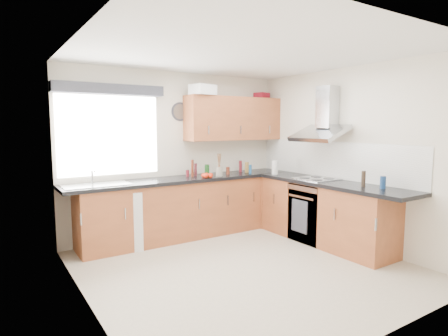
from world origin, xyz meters
TOP-DOWN VIEW (x-y plane):
  - ground_plane at (0.00, 0.00)m, footprint 3.60×3.60m
  - ceiling at (0.00, 0.00)m, footprint 3.60×3.60m
  - wall_back at (0.00, 1.80)m, footprint 3.60×0.02m
  - wall_front at (0.00, -1.80)m, footprint 3.60×0.02m
  - wall_left at (-1.80, 0.00)m, footprint 0.02×3.60m
  - wall_right at (1.80, 0.00)m, footprint 0.02×3.60m
  - window at (-1.05, 1.79)m, footprint 1.40×0.02m
  - window_blind at (-1.05, 1.70)m, footprint 1.50×0.18m
  - splashback at (1.79, 0.30)m, footprint 0.01×3.00m
  - base_cab_back at (-0.10, 1.51)m, footprint 3.00×0.58m
  - base_cab_corner at (1.50, 1.50)m, footprint 0.60×0.60m
  - base_cab_right at (1.51, 0.15)m, footprint 0.58×2.10m
  - worktop_back at (0.00, 1.50)m, footprint 3.60×0.62m
  - worktop_right at (1.50, 0.00)m, footprint 0.62×2.42m
  - sink at (-1.33, 1.50)m, footprint 0.84×0.46m
  - oven at (1.50, 0.30)m, footprint 0.56×0.58m
  - hob_plate at (1.50, 0.30)m, footprint 0.52×0.52m
  - extractor_hood at (1.60, 0.30)m, footprint 0.52×0.78m
  - upper_cabinets at (0.95, 1.62)m, footprint 1.70×0.35m
  - washing_machine at (-1.00, 1.52)m, footprint 0.69×0.67m
  - wall_clock at (0.05, 1.78)m, footprint 0.29×0.04m
  - casserole at (0.30, 1.52)m, footprint 0.42×0.35m
  - storage_box at (1.60, 1.72)m, footprint 0.27×0.24m
  - utensil_pot at (0.49, 1.35)m, footprint 0.12×0.12m
  - kitchen_roll at (1.35, 1.05)m, footprint 0.11×0.11m
  - tomato_cluster at (0.25, 1.30)m, footprint 0.19×0.19m
  - jar_0 at (1.07, 1.61)m, footprint 0.05×0.05m
  - jar_1 at (1.09, 1.62)m, footprint 0.05×0.05m
  - jar_2 at (0.07, 1.60)m, footprint 0.05×0.05m
  - jar_3 at (1.09, 1.35)m, footprint 0.05×0.05m
  - jar_4 at (1.12, 1.49)m, footprint 0.07×0.07m
  - jar_5 at (0.42, 1.62)m, footprint 0.07×0.07m
  - jar_6 at (0.12, 1.54)m, footprint 0.04×0.04m
  - jar_7 at (0.20, 1.59)m, footprint 0.05×0.05m
  - jar_8 at (0.73, 1.47)m, footprint 0.06×0.06m
  - bottle_0 at (1.52, -0.48)m, footprint 0.05×0.05m
  - bottle_1 at (1.58, -0.72)m, footprint 0.07×0.07m

SIDE VIEW (x-z plane):
  - ground_plane at x=0.00m, z-range 0.00..0.00m
  - washing_machine at x=-1.00m, z-range 0.00..0.80m
  - oven at x=1.50m, z-range 0.00..0.85m
  - base_cab_back at x=-0.10m, z-range 0.00..0.86m
  - base_cab_corner at x=1.50m, z-range 0.00..0.86m
  - base_cab_right at x=1.51m, z-range 0.00..0.86m
  - worktop_back at x=0.00m, z-range 0.86..0.91m
  - worktop_right at x=1.50m, z-range 0.86..0.91m
  - hob_plate at x=1.50m, z-range 0.91..0.92m
  - tomato_cluster at x=0.25m, z-range 0.91..0.98m
  - sink at x=-1.33m, z-range 0.90..1.00m
  - jar_2 at x=0.07m, z-range 0.91..1.01m
  - jar_8 at x=0.73m, z-range 0.91..1.03m
  - jar_1 at x=1.09m, z-range 0.91..1.05m
  - jar_3 at x=1.09m, z-range 0.91..1.05m
  - utensil_pot at x=0.49m, z-range 0.91..1.05m
  - bottle_1 at x=1.58m, z-range 0.91..1.07m
  - jar_5 at x=0.42m, z-range 0.91..1.07m
  - jar_4 at x=1.12m, z-range 0.91..1.08m
  - jar_0 at x=1.07m, z-range 0.91..1.10m
  - jar_7 at x=0.20m, z-range 0.91..1.11m
  - bottle_0 at x=1.52m, z-range 0.91..1.11m
  - kitchen_roll at x=1.35m, z-range 0.91..1.13m
  - jar_6 at x=0.12m, z-range 0.91..1.17m
  - splashback at x=1.79m, z-range 0.91..1.45m
  - wall_back at x=0.00m, z-range 0.00..2.50m
  - wall_front at x=0.00m, z-range 0.00..2.50m
  - wall_left at x=-1.80m, z-range 0.00..2.50m
  - wall_right at x=1.80m, z-range 0.00..2.50m
  - window at x=-1.05m, z-range 1.00..2.10m
  - extractor_hood at x=1.60m, z-range 1.44..2.10m
  - upper_cabinets at x=0.95m, z-range 1.45..2.15m
  - wall_clock at x=0.05m, z-range 1.76..2.05m
  - window_blind at x=-1.05m, z-range 2.11..2.25m
  - storage_box at x=1.60m, z-range 2.15..2.25m
  - casserole at x=0.30m, z-range 2.15..2.30m
  - ceiling at x=0.00m, z-range 2.49..2.51m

